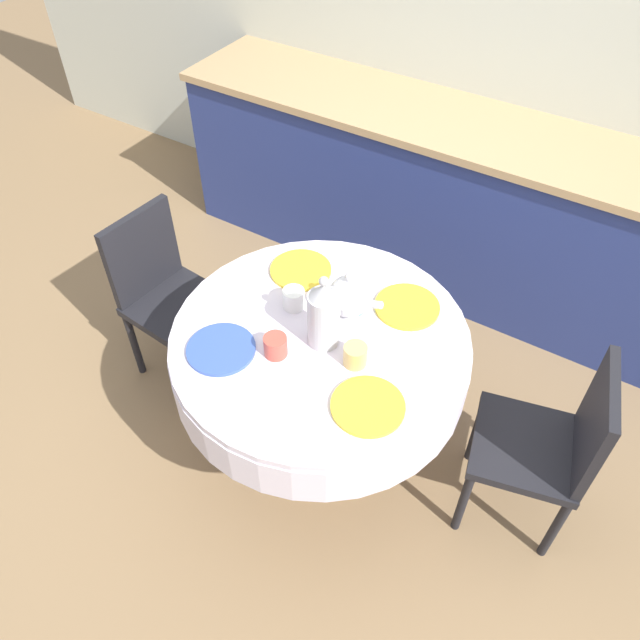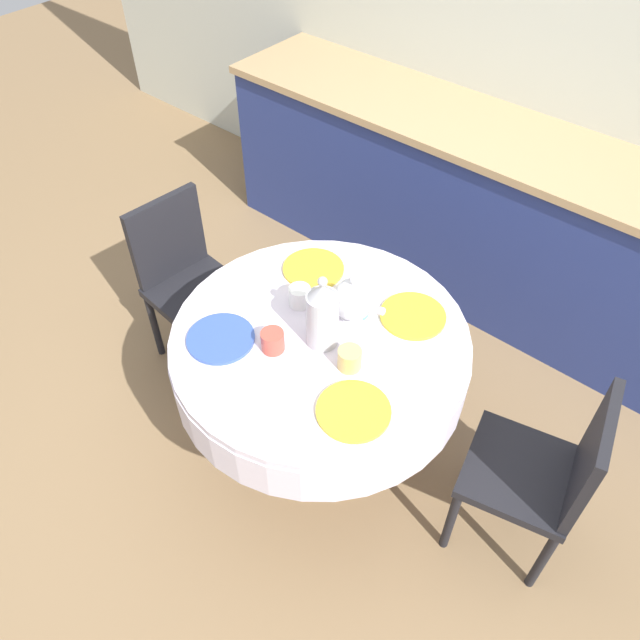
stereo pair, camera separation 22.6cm
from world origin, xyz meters
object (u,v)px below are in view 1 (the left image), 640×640
teapot (349,296)px  chair_right (165,290)px  chair_left (550,443)px  coffee_carafe (324,315)px

teapot → chair_right: bearing=-175.8°
chair_left → coffee_carafe: (-0.86, -0.23, 0.42)m
chair_left → coffee_carafe: coffee_carafe is taller
chair_left → teapot: size_ratio=3.93×
chair_right → coffee_carafe: 1.03m
chair_left → teapot: (-0.85, -0.06, 0.38)m
chair_right → coffee_carafe: coffee_carafe is taller
teapot → chair_left: bearing=3.8°
chair_right → teapot: bearing=99.5°
coffee_carafe → teapot: (0.01, 0.17, -0.05)m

